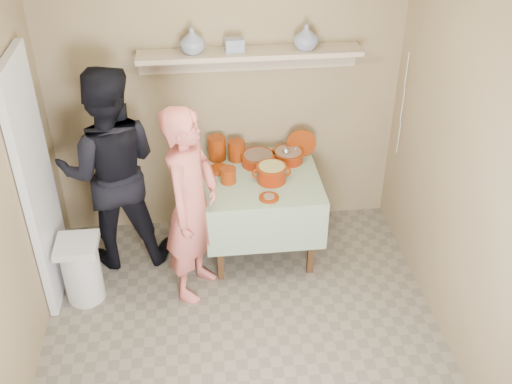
{
  "coord_description": "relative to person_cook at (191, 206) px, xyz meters",
  "views": [
    {
      "loc": [
        -0.26,
        -2.94,
        3.41
      ],
      "look_at": [
        0.15,
        0.75,
        0.95
      ],
      "focal_mm": 42.0,
      "sensor_mm": 36.0,
      "label": 1
    }
  ],
  "objects": [
    {
      "name": "ladle",
      "position": [
        0.83,
        0.65,
        0.05
      ],
      "size": [
        0.08,
        0.26,
        0.19
      ],
      "color": "silver",
      "rests_on": "cazuela_meat_b"
    },
    {
      "name": "vase_left",
      "position": [
        0.08,
        0.8,
        1.0
      ],
      "size": [
        0.22,
        0.22,
        0.21
      ],
      "primitive_type": "imported",
      "rotation": [
        0.0,
        0.0,
        0.15
      ],
      "color": "navy",
      "rests_on": "wall_shelf"
    },
    {
      "name": "wall_shelf",
      "position": [
        0.54,
        0.84,
        0.85
      ],
      "size": [
        1.8,
        0.25,
        0.21
      ],
      "color": "tan",
      "rests_on": "room_shell"
    },
    {
      "name": "ground",
      "position": [
        0.34,
        -0.82,
        -0.82
      ],
      "size": [
        3.5,
        3.5,
        0.0
      ],
      "primitive_type": "plane",
      "color": "#716858",
      "rests_on": "ground"
    },
    {
      "name": "bowl_stack",
      "position": [
        0.31,
        0.39,
        0.01
      ],
      "size": [
        0.13,
        0.13,
        0.13
      ],
      "primitive_type": "cylinder",
      "color": "#6E1D01",
      "rests_on": "serving_table"
    },
    {
      "name": "cazuela_meat_a",
      "position": [
        0.58,
        0.65,
        0.0
      ],
      "size": [
        0.3,
        0.3,
        0.1
      ],
      "color": "#6D1100",
      "rests_on": "serving_table"
    },
    {
      "name": "serving_table",
      "position": [
        0.59,
        0.46,
        -0.18
      ],
      "size": [
        0.97,
        0.97,
        0.76
      ],
      "color": "#4C2D16",
      "rests_on": "ground"
    },
    {
      "name": "plate_stack_a",
      "position": [
        0.24,
        0.78,
        0.05
      ],
      "size": [
        0.16,
        0.16,
        0.21
      ],
      "primitive_type": "cylinder",
      "color": "#6E1D01",
      "rests_on": "serving_table"
    },
    {
      "name": "cazuela_rice",
      "position": [
        0.66,
        0.37,
        0.03
      ],
      "size": [
        0.33,
        0.25,
        0.14
      ],
      "color": "#6D1100",
      "rests_on": "serving_table"
    },
    {
      "name": "tile_panel",
      "position": [
        -1.12,
        0.13,
        0.18
      ],
      "size": [
        0.06,
        0.7,
        2.0
      ],
      "primitive_type": "cube",
      "color": "silver",
      "rests_on": "ground"
    },
    {
      "name": "room_shell",
      "position": [
        0.34,
        -0.82,
        0.79
      ],
      "size": [
        3.04,
        3.54,
        2.62
      ],
      "color": "#917B59",
      "rests_on": "ground"
    },
    {
      "name": "plate_stack_b",
      "position": [
        0.41,
        0.75,
        0.03
      ],
      "size": [
        0.15,
        0.15,
        0.18
      ],
      "primitive_type": "cylinder",
      "color": "#6E1D01",
      "rests_on": "serving_table"
    },
    {
      "name": "cazuela_meat_b",
      "position": [
        0.85,
        0.67,
        0.0
      ],
      "size": [
        0.28,
        0.28,
        0.1
      ],
      "color": "#6D1100",
      "rests_on": "serving_table"
    },
    {
      "name": "propped_lid",
      "position": [
        0.98,
        0.76,
        0.06
      ],
      "size": [
        0.26,
        0.06,
        0.26
      ],
      "primitive_type": "cylinder",
      "rotation": [
        1.49,
        0.0,
        -0.08
      ],
      "color": "#6E1D01",
      "rests_on": "serving_table"
    },
    {
      "name": "front_plate",
      "position": [
        0.61,
        0.11,
        -0.05
      ],
      "size": [
        0.16,
        0.16,
        0.03
      ],
      "color": "#6E1D01",
      "rests_on": "serving_table"
    },
    {
      "name": "electrical_cord",
      "position": [
        1.81,
        0.66,
        0.43
      ],
      "size": [
        0.01,
        0.05,
        0.9
      ],
      "color": "silver",
      "rests_on": "wall_shelf"
    },
    {
      "name": "person_cook",
      "position": [
        0.0,
        0.0,
        0.0
      ],
      "size": [
        0.61,
        0.71,
        1.64
      ],
      "primitive_type": "imported",
      "rotation": [
        0.0,
        0.0,
        1.12
      ],
      "color": "#CB6057",
      "rests_on": "ground"
    },
    {
      "name": "vase_right",
      "position": [
        0.98,
        0.79,
        1.0
      ],
      "size": [
        0.24,
        0.24,
        0.2
      ],
      "primitive_type": "imported",
      "rotation": [
        0.0,
        0.0,
        -0.25
      ],
      "color": "navy",
      "rests_on": "wall_shelf"
    },
    {
      "name": "ceramic_box",
      "position": [
        0.41,
        0.81,
        0.95
      ],
      "size": [
        0.15,
        0.11,
        0.11
      ],
      "primitive_type": "cube",
      "rotation": [
        0.0,
        0.0,
        0.06
      ],
      "color": "navy",
      "rests_on": "wall_shelf"
    },
    {
      "name": "person_helper",
      "position": [
        -0.64,
        0.49,
        0.06
      ],
      "size": [
        0.88,
        0.7,
        1.77
      ],
      "primitive_type": "imported",
      "rotation": [
        0.0,
        0.0,
        -3.1
      ],
      "color": "black",
      "rests_on": "ground"
    },
    {
      "name": "trash_bin",
      "position": [
        -0.9,
        -0.02,
        -0.54
      ],
      "size": [
        0.32,
        0.32,
        0.56
      ],
      "color": "silver",
      "rests_on": "ground"
    },
    {
      "name": "empty_bowl",
      "position": [
        0.24,
        0.56,
        -0.04
      ],
      "size": [
        0.15,
        0.15,
        0.04
      ],
      "primitive_type": "cylinder",
      "color": "#6E1D01",
      "rests_on": "serving_table"
    }
  ]
}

